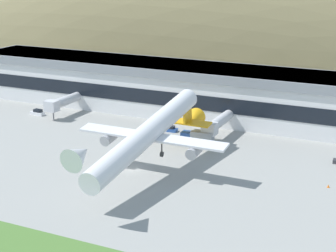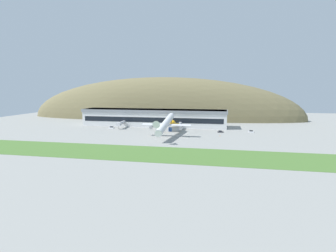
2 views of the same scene
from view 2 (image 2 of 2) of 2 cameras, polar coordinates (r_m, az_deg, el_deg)
ground_plane at (r=171.21m, az=-1.93°, el=-2.25°), size 391.19×391.19×0.00m
grass_strip_foreground at (r=128.30m, az=-6.50°, el=-5.84°), size 352.07×30.05×0.08m
hill_backdrop at (r=273.83m, az=-1.74°, el=1.69°), size 286.64×56.26×84.90m
terminal_building at (r=216.48m, az=-3.15°, el=2.04°), size 119.21×19.44×13.94m
jetway_0 at (r=207.81m, az=-10.25°, el=0.59°), size 3.38×13.68×5.43m
jetway_1 at (r=195.33m, az=2.40°, el=0.23°), size 3.38×14.86×5.43m
cargo_airplane at (r=168.55m, az=-0.46°, el=0.48°), size 32.31×52.51×11.34m
service_car_0 at (r=208.92m, az=-12.22°, el=-0.34°), size 4.23×1.88×1.67m
service_car_1 at (r=198.81m, az=-1.35°, el=-0.61°), size 4.41×2.02×1.44m
service_car_2 at (r=195.26m, az=17.59°, el=-1.15°), size 4.24×2.17×1.50m
service_car_3 at (r=189.06m, az=11.34°, el=-1.23°), size 4.20×2.00×1.48m
fuel_truck at (r=190.39m, az=1.35°, el=-0.71°), size 7.93×3.03×3.28m
traffic_cone_0 at (r=174.85m, az=11.24°, el=-2.10°), size 0.52×0.52×0.58m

